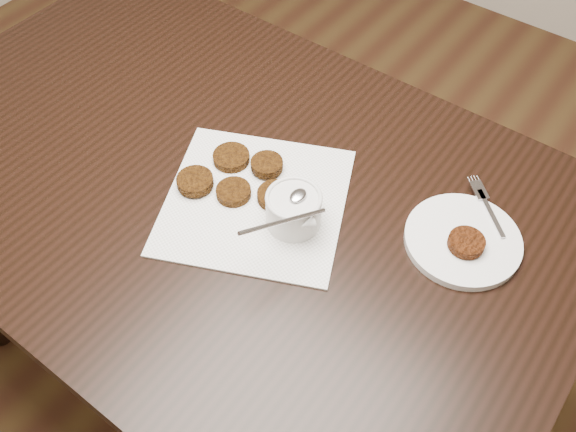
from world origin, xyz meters
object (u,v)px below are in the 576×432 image
at_px(table, 231,286).
at_px(sauce_ramekin, 294,197).
at_px(plate_with_patty, 464,237).
at_px(napkin, 256,201).

height_order(table, sauce_ramekin, sauce_ramekin).
distance_m(sauce_ramekin, plate_with_patty, 0.28).
bearing_deg(plate_with_patty, napkin, -157.78).
height_order(table, napkin, napkin).
bearing_deg(table, plate_with_patty, 16.45).
xyz_separation_m(sauce_ramekin, plate_with_patty, (0.25, 0.13, -0.05)).
bearing_deg(sauce_ramekin, napkin, -178.83).
bearing_deg(table, napkin, -4.61).
relative_size(sauce_ramekin, plate_with_patty, 0.67).
distance_m(table, sauce_ramekin, 0.48).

